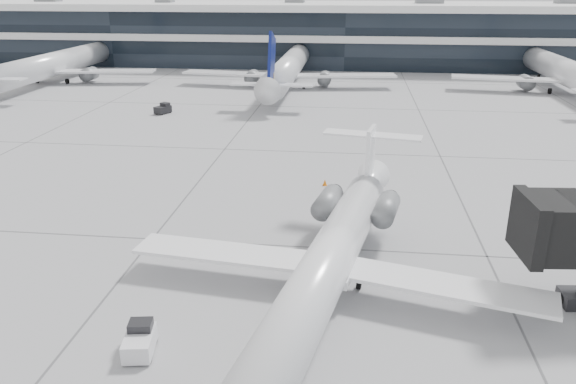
# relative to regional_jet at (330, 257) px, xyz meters

# --- Properties ---
(ground) EXTENTS (220.00, 220.00, 0.00)m
(ground) POSITION_rel_regional_jet_xyz_m (-1.15, 5.25, -2.09)
(ground) COLOR #9B9A9D
(ground) RESTS_ON ground
(terminal) EXTENTS (170.00, 22.00, 10.00)m
(terminal) POSITION_rel_regional_jet_xyz_m (-1.15, 87.25, 2.91)
(terminal) COLOR black
(terminal) RESTS_ON ground
(bg_jet_left) EXTENTS (32.00, 40.00, 9.60)m
(bg_jet_left) POSITION_rel_regional_jet_xyz_m (-46.15, 60.25, -2.09)
(bg_jet_left) COLOR white
(bg_jet_left) RESTS_ON ground
(bg_jet_center) EXTENTS (32.00, 40.00, 9.60)m
(bg_jet_center) POSITION_rel_regional_jet_xyz_m (-9.15, 60.25, -2.09)
(bg_jet_center) COLOR white
(bg_jet_center) RESTS_ON ground
(bg_jet_right) EXTENTS (32.00, 40.00, 9.60)m
(bg_jet_right) POSITION_rel_regional_jet_xyz_m (30.85, 60.25, -2.09)
(bg_jet_right) COLOR white
(bg_jet_right) RESTS_ON ground
(regional_jet) EXTENTS (21.16, 26.37, 6.12)m
(regional_jet) POSITION_rel_regional_jet_xyz_m (0.00, 0.00, 0.00)
(regional_jet) COLOR white
(regional_jet) RESTS_ON ground
(baggage_tug) EXTENTS (1.47, 2.13, 1.25)m
(baggage_tug) POSITION_rel_regional_jet_xyz_m (-7.78, -5.69, -1.53)
(baggage_tug) COLOR white
(baggage_tug) RESTS_ON ground
(traffic_cone) EXTENTS (0.38, 0.38, 0.51)m
(traffic_cone) POSITION_rel_regional_jet_xyz_m (-1.15, 16.25, -1.85)
(traffic_cone) COLOR orange
(traffic_cone) RESTS_ON ground
(far_tug) EXTENTS (1.88, 2.28, 1.25)m
(far_tug) POSITION_rel_regional_jet_xyz_m (-21.93, 39.52, -1.53)
(far_tug) COLOR black
(far_tug) RESTS_ON ground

